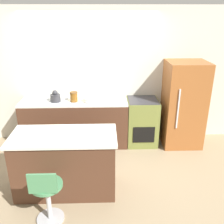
{
  "coord_description": "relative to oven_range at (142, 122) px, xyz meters",
  "views": [
    {
      "loc": [
        0.27,
        -4.17,
        2.49
      ],
      "look_at": [
        0.4,
        -0.39,
        0.96
      ],
      "focal_mm": 40.0,
      "sensor_mm": 36.0,
      "label": 1
    }
  ],
  "objects": [
    {
      "name": "kettle",
      "position": [
        -1.65,
        -0.04,
        0.55
      ],
      "size": [
        0.19,
        0.19,
        0.22
      ],
      "color": "#333338",
      "rests_on": "back_counter"
    },
    {
      "name": "oven_range",
      "position": [
        0.0,
        0.0,
        0.0
      ],
      "size": [
        0.59,
        0.6,
        0.92
      ],
      "color": "olive",
      "rests_on": "ground_plane"
    },
    {
      "name": "stool_chair",
      "position": [
        -1.45,
        -2.02,
        -0.06
      ],
      "size": [
        0.39,
        0.39,
        0.81
      ],
      "color": "#B7B7BC",
      "rests_on": "ground_plane"
    },
    {
      "name": "refrigerator",
      "position": [
        0.78,
        -0.04,
        0.37
      ],
      "size": [
        0.73,
        0.69,
        1.65
      ],
      "color": "#995628",
      "rests_on": "ground_plane"
    },
    {
      "name": "canister_jar",
      "position": [
        -1.31,
        -0.04,
        0.55
      ],
      "size": [
        0.15,
        0.15,
        0.18
      ],
      "color": "brown",
      "rests_on": "back_counter"
    },
    {
      "name": "mixing_bowl",
      "position": [
        -0.99,
        -0.04,
        0.5
      ],
      "size": [
        0.29,
        0.29,
        0.07
      ],
      "color": "white",
      "rests_on": "back_counter"
    },
    {
      "name": "back_counter",
      "position": [
        -1.32,
        0.0,
        -0.0
      ],
      "size": [
        2.02,
        0.59,
        0.92
      ],
      "color": "#4C2D1E",
      "rests_on": "ground_plane"
    },
    {
      "name": "wall_back",
      "position": [
        -1.01,
        0.32,
        0.84
      ],
      "size": [
        8.0,
        0.06,
        2.6
      ],
      "color": "beige",
      "rests_on": "ground_plane"
    },
    {
      "name": "kitchen_island",
      "position": [
        -1.31,
        -1.4,
        -0.0
      ],
      "size": [
        1.47,
        0.68,
        0.91
      ],
      "color": "#4C2D1E",
      "rests_on": "ground_plane"
    },
    {
      "name": "ground_plane",
      "position": [
        -1.01,
        -0.31,
        -0.46
      ],
      "size": [
        14.0,
        14.0,
        0.0
      ],
      "primitive_type": "plane",
      "color": "#998466"
    }
  ]
}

